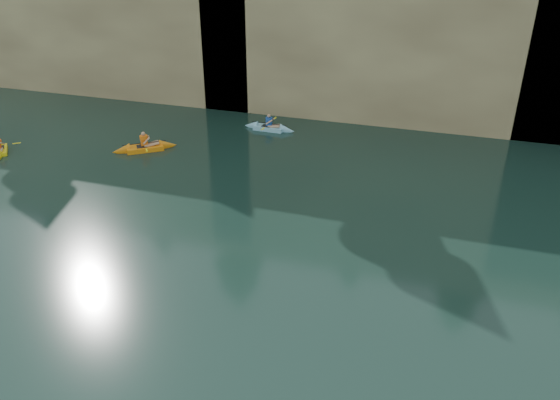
% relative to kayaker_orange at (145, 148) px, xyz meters
% --- Properties ---
extents(ground, '(160.00, 160.00, 0.00)m').
position_rel_kayaker_orange_xyz_m(ground, '(10.08, -13.67, -0.16)').
color(ground, black).
rests_on(ground, ground).
extents(cliff, '(70.00, 16.00, 12.00)m').
position_rel_kayaker_orange_xyz_m(cliff, '(10.08, 16.33, 5.84)').
color(cliff, tan).
rests_on(cliff, ground).
extents(cliff_slab_west, '(26.00, 2.40, 10.56)m').
position_rel_kayaker_orange_xyz_m(cliff_slab_west, '(-9.92, 8.93, 5.12)').
color(cliff_slab_west, tan).
rests_on(cliff_slab_west, ground).
extents(cliff_slab_center, '(24.00, 2.40, 11.40)m').
position_rel_kayaker_orange_xyz_m(cliff_slab_center, '(12.08, 8.93, 5.54)').
color(cliff_slab_center, tan).
rests_on(cliff_slab_center, ground).
extents(sea_cave_west, '(4.50, 1.00, 4.00)m').
position_rel_kayaker_orange_xyz_m(sea_cave_west, '(-7.92, 8.28, 1.84)').
color(sea_cave_west, black).
rests_on(sea_cave_west, ground).
extents(sea_cave_center, '(3.50, 1.00, 3.20)m').
position_rel_kayaker_orange_xyz_m(sea_cave_center, '(6.08, 8.28, 1.44)').
color(sea_cave_center, black).
rests_on(sea_cave_center, ground).
extents(sea_cave_east, '(5.00, 1.00, 4.50)m').
position_rel_kayaker_orange_xyz_m(sea_cave_east, '(20.08, 8.28, 2.09)').
color(sea_cave_east, black).
rests_on(sea_cave_east, ground).
extents(kayaker_orange, '(3.26, 2.71, 1.33)m').
position_rel_kayaker_orange_xyz_m(kayaker_orange, '(0.00, 0.00, 0.00)').
color(kayaker_orange, orange).
rests_on(kayaker_orange, ground).
extents(kayaker_yellow, '(2.24, 2.45, 1.09)m').
position_rel_kayaker_orange_xyz_m(kayaker_yellow, '(-7.34, -2.61, -0.03)').
color(kayaker_yellow, yellow).
rests_on(kayaker_yellow, ground).
extents(kayaker_ltblue_mid, '(3.23, 2.40, 1.22)m').
position_rel_kayaker_orange_xyz_m(kayaker_ltblue_mid, '(5.41, 5.12, -0.01)').
color(kayaker_ltblue_mid, '#84C4DD').
rests_on(kayaker_ltblue_mid, ground).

